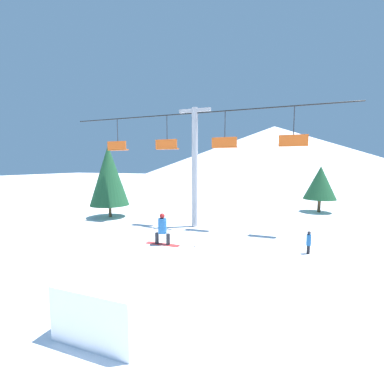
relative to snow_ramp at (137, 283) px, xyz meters
name	(u,v)px	position (x,y,z in m)	size (l,w,h in m)	color
ground_plane	(150,320)	(0.83, -0.62, -0.76)	(220.00, 220.00, 0.00)	white
mountain_ridge	(273,154)	(0.83, 69.39, 6.90)	(84.12, 84.12, 15.32)	silver
snow_ramp	(137,283)	(0.00, 0.00, 0.00)	(2.49, 4.66, 1.52)	white
snowboarder	(162,229)	(-0.02, 1.94, 1.39)	(1.44, 0.35, 1.29)	#B22D2D
chairlift	(195,157)	(-1.93, 11.11, 4.55)	(21.42, 0.45, 8.90)	#9E9EA3
pine_tree_near	(109,175)	(-10.33, 11.83, 3.01)	(3.46, 3.46, 6.47)	#4C3823
pine_tree_far	(320,183)	(7.72, 21.04, 2.19)	(3.09, 3.09, 4.60)	#4C3823
distant_skier	(309,242)	(5.81, 7.50, -0.09)	(0.24, 0.24, 1.23)	black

